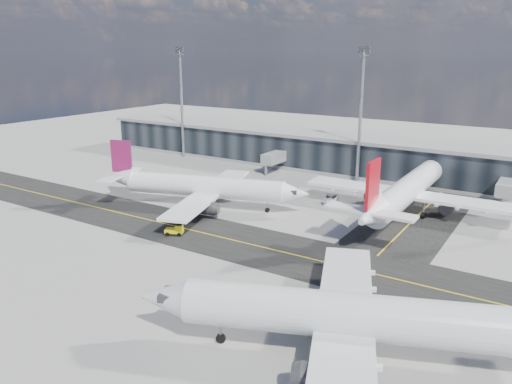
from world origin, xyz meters
TOP-DOWN VIEW (x-y plane):
  - ground at (0.00, 0.00)m, footprint 300.00×300.00m
  - taxiway_lanes at (3.91, 10.74)m, footprint 180.00×63.00m
  - terminal_concourse at (0.04, 54.93)m, footprint 152.00×19.80m
  - floodlight_masts at (0.00, 48.00)m, footprint 102.50×0.70m
  - airliner_af at (-17.27, 14.82)m, footprint 38.97×33.58m
  - airliner_redtail at (15.78, 30.45)m, footprint 37.71×44.36m
  - airliner_near at (24.99, -14.51)m, footprint 42.16×36.47m
  - baggage_tug at (-11.63, 0.98)m, footprint 3.12×2.45m
  - service_van at (1.71, 30.06)m, footprint 3.63×5.66m

SIDE VIEW (x-z plane):
  - ground at x=0.00m, z-range 0.00..0.00m
  - taxiway_lanes at x=3.91m, z-range -0.01..0.03m
  - service_van at x=1.71m, z-range 0.00..1.45m
  - baggage_tug at x=-11.63m, z-range 0.00..1.77m
  - airliner_af at x=-17.27m, z-range -1.99..9.76m
  - terminal_concourse at x=0.04m, z-range -0.31..8.49m
  - airliner_near at x=24.99m, z-range -2.20..10.76m
  - airliner_redtail at x=15.78m, z-range -2.24..10.95m
  - floodlight_masts at x=0.00m, z-range 1.16..30.06m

